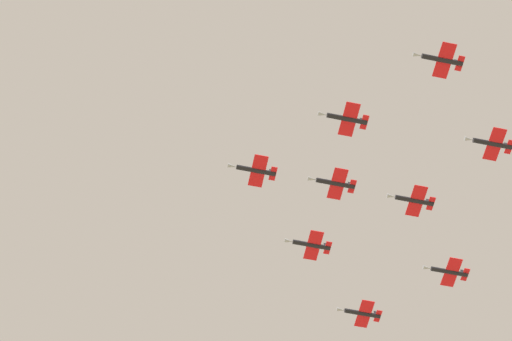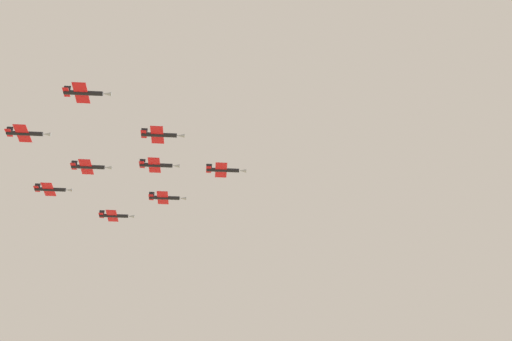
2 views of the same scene
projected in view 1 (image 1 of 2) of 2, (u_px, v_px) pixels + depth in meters
jet_lead at (255, 170)px, 242.99m from camera, size 11.07×10.71×2.71m
jet_port_inner at (346, 119)px, 235.38m from camera, size 11.07×10.71×2.71m
jet_starboard_inner at (310, 245)px, 253.76m from camera, size 11.07×10.71×2.71m
jet_port_outer at (334, 183)px, 245.82m from camera, size 11.07×10.71×2.71m
jet_starboard_outer at (441, 60)px, 230.03m from camera, size 11.07×10.71×2.71m
jet_center_rear at (361, 313)px, 264.52m from camera, size 11.07×10.71×2.71m
jet_port_trail at (413, 200)px, 246.49m from camera, size 11.07×10.71×2.71m
jet_starboard_trail at (491, 144)px, 240.59m from camera, size 11.07×10.71×2.71m
jet_tail_end at (448, 272)px, 256.28m from camera, size 11.07×10.71×2.71m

